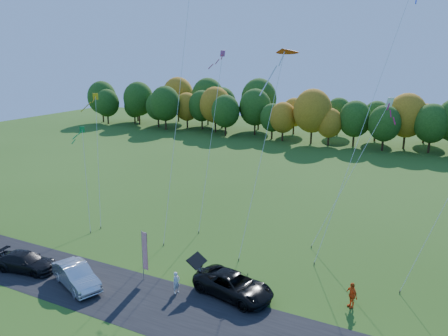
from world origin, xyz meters
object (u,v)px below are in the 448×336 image
at_px(black_suv, 233,285).
at_px(feather_flag, 144,250).
at_px(person_east, 352,295).
at_px(silver_sedan, 76,276).

bearing_deg(black_suv, feather_flag, 110.16).
distance_m(person_east, feather_flag, 14.58).
distance_m(silver_sedan, person_east, 19.02).
height_order(black_suv, silver_sedan, silver_sedan).
height_order(black_suv, feather_flag, feather_flag).
height_order(silver_sedan, feather_flag, feather_flag).
height_order(silver_sedan, person_east, person_east).
height_order(black_suv, person_east, person_east).
bearing_deg(person_east, silver_sedan, -118.69).
distance_m(black_suv, silver_sedan, 11.23).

